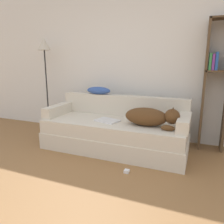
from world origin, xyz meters
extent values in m
cube|color=silver|center=(0.00, 2.57, 1.35)|extent=(7.70, 0.06, 2.70)
cube|color=beige|center=(0.02, 1.83, 0.12)|extent=(2.12, 0.86, 0.25)
cube|color=beige|center=(0.02, 1.82, 0.35)|extent=(2.08, 0.82, 0.20)
cube|color=beige|center=(0.02, 2.18, 0.61)|extent=(2.08, 0.15, 0.32)
cube|color=beige|center=(-0.97, 1.82, 0.53)|extent=(0.15, 0.67, 0.16)
cube|color=beige|center=(1.00, 1.82, 0.53)|extent=(0.15, 0.67, 0.16)
ellipsoid|color=#513319|center=(0.51, 1.75, 0.57)|extent=(0.58, 0.30, 0.25)
sphere|color=#513319|center=(0.85, 1.75, 0.60)|extent=(0.20, 0.20, 0.20)
cone|color=#513319|center=(0.85, 1.69, 0.68)|extent=(0.07, 0.07, 0.09)
cone|color=#513319|center=(0.85, 1.80, 0.68)|extent=(0.07, 0.07, 0.09)
ellipsoid|color=#513319|center=(0.82, 1.62, 0.48)|extent=(0.17, 0.07, 0.07)
cube|color=silver|center=(-0.07, 1.75, 0.46)|extent=(0.38, 0.31, 0.02)
ellipsoid|color=#335199|center=(-0.41, 2.17, 0.83)|extent=(0.42, 0.16, 0.12)
cube|color=#4C3823|center=(1.21, 2.39, 0.94)|extent=(0.04, 0.26, 1.89)
cube|color=#4C3823|center=(1.36, 2.39, 1.88)|extent=(0.33, 0.26, 0.02)
cube|color=#4C3823|center=(1.36, 2.39, 1.17)|extent=(0.33, 0.26, 0.02)
cube|color=#337F42|center=(1.26, 2.38, 1.30)|extent=(0.03, 0.20, 0.23)
cube|color=#753384|center=(1.29, 2.38, 1.29)|extent=(0.03, 0.20, 0.22)
cube|color=#234C93|center=(1.34, 2.38, 1.31)|extent=(0.04, 0.20, 0.25)
cylinder|color=#232326|center=(-1.53, 2.25, 0.01)|extent=(0.25, 0.25, 0.02)
cylinder|color=#232326|center=(-1.53, 2.25, 0.76)|extent=(0.02, 0.02, 1.48)
cone|color=beige|center=(-1.53, 2.25, 1.61)|extent=(0.24, 0.24, 0.22)
cube|color=silver|center=(0.43, 1.19, 0.02)|extent=(0.06, 0.06, 0.04)
camera|label=1|loc=(1.17, -1.09, 1.30)|focal=35.00mm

